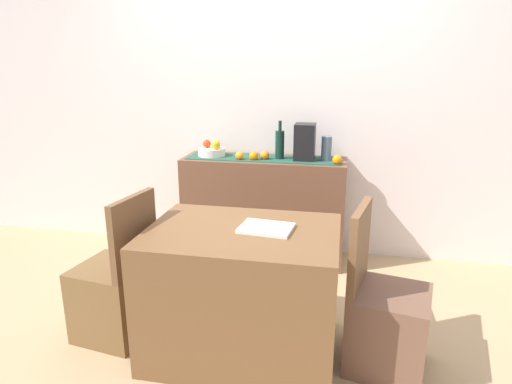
# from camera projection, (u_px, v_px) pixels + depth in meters

# --- Properties ---
(ground_plane) EXTENTS (6.40, 6.40, 0.02)m
(ground_plane) POSITION_uv_depth(u_px,v_px,m) (245.00, 315.00, 2.94)
(ground_plane) COLOR tan
(ground_plane) RESTS_ON ground
(room_wall_rear) EXTENTS (6.40, 0.06, 2.70)m
(room_wall_rear) POSITION_uv_depth(u_px,v_px,m) (275.00, 95.00, 3.68)
(room_wall_rear) COLOR silver
(room_wall_rear) RESTS_ON ground
(sideboard_console) EXTENTS (1.32, 0.42, 0.86)m
(sideboard_console) POSITION_uv_depth(u_px,v_px,m) (264.00, 209.00, 3.69)
(sideboard_console) COLOR brown
(sideboard_console) RESTS_ON ground
(table_runner) EXTENTS (1.25, 0.32, 0.01)m
(table_runner) POSITION_uv_depth(u_px,v_px,m) (264.00, 158.00, 3.57)
(table_runner) COLOR #254F3E
(table_runner) RESTS_ON sideboard_console
(fruit_bowl) EXTENTS (0.22, 0.22, 0.06)m
(fruit_bowl) POSITION_uv_depth(u_px,v_px,m) (212.00, 152.00, 3.65)
(fruit_bowl) COLOR white
(fruit_bowl) RESTS_ON table_runner
(apple_front) EXTENTS (0.06, 0.06, 0.06)m
(apple_front) POSITION_uv_depth(u_px,v_px,m) (207.00, 144.00, 3.67)
(apple_front) COLOR #BF3C17
(apple_front) RESTS_ON fruit_bowl
(apple_rear) EXTENTS (0.08, 0.08, 0.08)m
(apple_rear) POSITION_uv_depth(u_px,v_px,m) (216.00, 145.00, 3.59)
(apple_rear) COLOR gold
(apple_rear) RESTS_ON fruit_bowl
(apple_upper) EXTENTS (0.07, 0.07, 0.07)m
(apple_upper) POSITION_uv_depth(u_px,v_px,m) (216.00, 144.00, 3.66)
(apple_upper) COLOR gold
(apple_upper) RESTS_ON fruit_bowl
(wine_bottle) EXTENTS (0.07, 0.07, 0.31)m
(wine_bottle) POSITION_uv_depth(u_px,v_px,m) (280.00, 144.00, 3.52)
(wine_bottle) COLOR #103127
(wine_bottle) RESTS_ON sideboard_console
(coffee_maker) EXTENTS (0.16, 0.18, 0.29)m
(coffee_maker) POSITION_uv_depth(u_px,v_px,m) (305.00, 142.00, 3.47)
(coffee_maker) COLOR black
(coffee_maker) RESTS_ON sideboard_console
(ceramic_vase) EXTENTS (0.08, 0.08, 0.20)m
(ceramic_vase) POSITION_uv_depth(u_px,v_px,m) (326.00, 149.00, 3.45)
(ceramic_vase) COLOR slate
(ceramic_vase) RESTS_ON sideboard_console
(orange_loose_far) EXTENTS (0.07, 0.07, 0.07)m
(orange_loose_far) POSITION_uv_depth(u_px,v_px,m) (240.00, 156.00, 3.51)
(orange_loose_far) COLOR orange
(orange_loose_far) RESTS_ON sideboard_console
(orange_loose_mid) EXTENTS (0.07, 0.07, 0.07)m
(orange_loose_mid) POSITION_uv_depth(u_px,v_px,m) (265.00, 155.00, 3.52)
(orange_loose_mid) COLOR orange
(orange_loose_mid) RESTS_ON sideboard_console
(orange_loose_end) EXTENTS (0.07, 0.07, 0.07)m
(orange_loose_end) POSITION_uv_depth(u_px,v_px,m) (254.00, 156.00, 3.50)
(orange_loose_end) COLOR orange
(orange_loose_end) RESTS_ON sideboard_console
(orange_loose_near_bowl) EXTENTS (0.08, 0.08, 0.08)m
(orange_loose_near_bowl) POSITION_uv_depth(u_px,v_px,m) (337.00, 160.00, 3.35)
(orange_loose_near_bowl) COLOR orange
(orange_loose_near_bowl) RESTS_ON sideboard_console
(dining_table) EXTENTS (1.04, 0.75, 0.74)m
(dining_table) POSITION_uv_depth(u_px,v_px,m) (243.00, 291.00, 2.48)
(dining_table) COLOR brown
(dining_table) RESTS_ON ground
(open_book) EXTENTS (0.30, 0.24, 0.02)m
(open_book) POSITION_uv_depth(u_px,v_px,m) (266.00, 228.00, 2.38)
(open_book) COLOR white
(open_book) RESTS_ON dining_table
(chair_near_window) EXTENTS (0.46, 0.46, 0.90)m
(chair_near_window) POSITION_uv_depth(u_px,v_px,m) (116.00, 295.00, 2.65)
(chair_near_window) COLOR brown
(chair_near_window) RESTS_ON ground
(chair_by_corner) EXTENTS (0.48, 0.48, 0.90)m
(chair_by_corner) POSITION_uv_depth(u_px,v_px,m) (385.00, 322.00, 2.37)
(chair_by_corner) COLOR brown
(chair_by_corner) RESTS_ON ground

